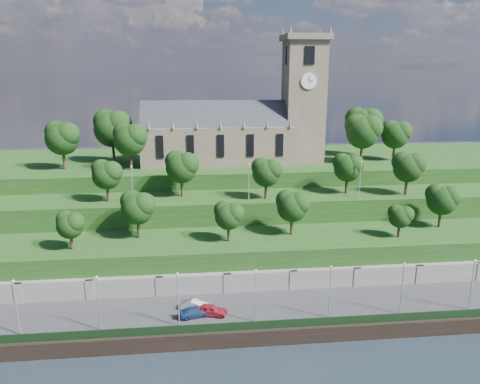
{
  "coord_description": "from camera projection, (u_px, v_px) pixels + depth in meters",
  "views": [
    {
      "loc": [
        -9.76,
        -52.52,
        34.76
      ],
      "look_at": [
        -1.15,
        30.0,
        12.51
      ],
      "focal_mm": 35.0,
      "sensor_mm": 36.0,
      "label": 1
    }
  ],
  "objects": [
    {
      "name": "trees_lower",
      "position": [
        267.0,
        208.0,
        75.2
      ],
      "size": [
        65.65,
        8.63,
        7.82
      ],
      "color": "#321F13",
      "rests_on": "embankment_lower"
    },
    {
      "name": "embankment_upper",
      "position": [
        247.0,
        227.0,
        86.74
      ],
      "size": [
        160.0,
        10.0,
        12.0
      ],
      "primitive_type": "cube",
      "color": "#1A3D14",
      "rests_on": "ground"
    },
    {
      "name": "trees_upper",
      "position": [
        265.0,
        168.0,
        83.46
      ],
      "size": [
        59.44,
        8.46,
        8.34
      ],
      "color": "#321F13",
      "rests_on": "embankment_upper"
    },
    {
      "name": "church",
      "position": [
        241.0,
        127.0,
        98.86
      ],
      "size": [
        38.6,
        12.35,
        27.6
      ],
      "color": "brown",
      "rests_on": "hilltop"
    },
    {
      "name": "car_right",
      "position": [
        195.0,
        312.0,
        63.29
      ],
      "size": [
        4.81,
        2.9,
        1.31
      ],
      "primitive_type": "imported",
      "rotation": [
        0.0,
        0.0,
        1.82
      ],
      "color": "navy",
      "rests_on": "promenade"
    },
    {
      "name": "retaining_wall",
      "position": [
        260.0,
        285.0,
        71.29
      ],
      "size": [
        160.0,
        2.1,
        5.0
      ],
      "color": "slate",
      "rests_on": "ground"
    },
    {
      "name": "embankment_lower",
      "position": [
        255.0,
        261.0,
        76.69
      ],
      "size": [
        160.0,
        12.0,
        8.0
      ],
      "primitive_type": "cube",
      "color": "#1A3D14",
      "rests_on": "ground"
    },
    {
      "name": "ground",
      "position": [
        273.0,
        345.0,
        60.44
      ],
      "size": [
        320.0,
        320.0,
        0.0
      ],
      "primitive_type": "plane",
      "color": "black",
      "rests_on": "ground"
    },
    {
      "name": "quay_wall",
      "position": [
        273.0,
        337.0,
        60.11
      ],
      "size": [
        160.0,
        0.5,
        2.2
      ],
      "primitive_type": "cube",
      "color": "black",
      "rests_on": "ground"
    },
    {
      "name": "lamp_posts_promenade",
      "position": [
        255.0,
        292.0,
        60.98
      ],
      "size": [
        60.36,
        0.36,
        7.59
      ],
      "color": "#B2B2B7",
      "rests_on": "promenade"
    },
    {
      "name": "hilltop",
      "position": [
        236.0,
        190.0,
        106.53
      ],
      "size": [
        160.0,
        32.0,
        15.0
      ],
      "primitive_type": "cube",
      "color": "#1A3D14",
      "rests_on": "ground"
    },
    {
      "name": "car_left",
      "position": [
        211.0,
        310.0,
        63.63
      ],
      "size": [
        4.72,
        2.87,
        1.5
      ],
      "primitive_type": "imported",
      "rotation": [
        0.0,
        0.0,
        1.31
      ],
      "color": "maroon",
      "rests_on": "promenade"
    },
    {
      "name": "trees_hilltop",
      "position": [
        241.0,
        130.0,
        98.11
      ],
      "size": [
        75.86,
        16.84,
        11.26
      ],
      "color": "#321F13",
      "rests_on": "hilltop"
    },
    {
      "name": "promenade",
      "position": [
        266.0,
        314.0,
        65.94
      ],
      "size": [
        160.0,
        12.0,
        2.0
      ],
      "primitive_type": "cube",
      "color": "#2D2D30",
      "rests_on": "ground"
    },
    {
      "name": "fence",
      "position": [
        272.0,
        324.0,
        60.34
      ],
      "size": [
        160.0,
        0.1,
        1.2
      ],
      "primitive_type": "cube",
      "color": "black",
      "rests_on": "promenade"
    },
    {
      "name": "car_middle",
      "position": [
        195.0,
        305.0,
        65.18
      ],
      "size": [
        4.18,
        2.26,
        1.31
      ],
      "primitive_type": "imported",
      "rotation": [
        0.0,
        0.0,
        1.34
      ],
      "color": "#A4A5A9",
      "rests_on": "promenade"
    },
    {
      "name": "lamp_posts_upper",
      "position": [
        249.0,
        179.0,
        81.29
      ],
      "size": [
        40.36,
        0.36,
        6.71
      ],
      "color": "#B2B2B7",
      "rests_on": "embankment_upper"
    }
  ]
}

